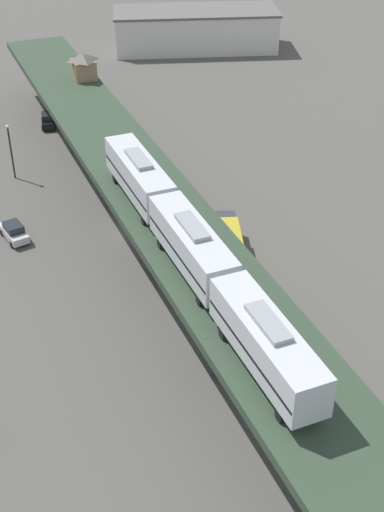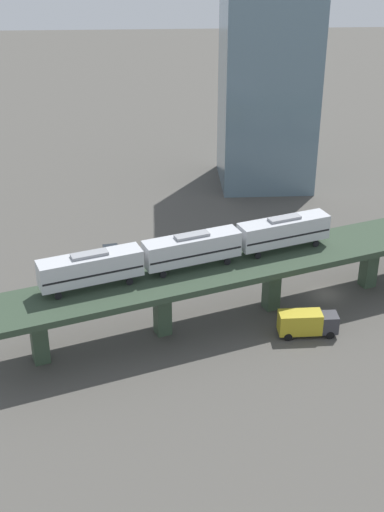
% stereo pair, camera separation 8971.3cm
% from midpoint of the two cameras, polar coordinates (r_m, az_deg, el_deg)
% --- Properties ---
extents(ground_plane, '(400.00, 400.00, 0.00)m').
position_cam_midpoint_polar(ground_plane, '(75.49, 34.56, -14.73)').
color(ground_plane, '#4C4944').
extents(elevated_viaduct, '(39.26, 89.35, 7.53)m').
position_cam_midpoint_polar(elevated_viaduct, '(71.70, 35.87, -10.84)').
color(elevated_viaduct, '#2C3D2C').
rests_on(elevated_viaduct, ground).
extents(subway_train, '(15.31, 35.93, 4.45)m').
position_cam_midpoint_polar(subway_train, '(56.75, 25.03, -13.34)').
color(subway_train, silver).
rests_on(subway_train, elevated_viaduct).
extents(street_car_silver, '(3.79, 4.70, 1.89)m').
position_cam_midpoint_polar(street_car_silver, '(82.28, 29.30, -8.73)').
color(street_car_silver, '#B7BABF').
rests_on(street_car_silver, ground).
extents(street_car_blue, '(2.56, 4.65, 1.89)m').
position_cam_midpoint_polar(street_car_blue, '(71.41, 9.43, -10.81)').
color(street_car_blue, '#233D93').
rests_on(street_car_blue, ground).
extents(delivery_truck, '(2.48, 7.24, 3.20)m').
position_cam_midpoint_polar(delivery_truck, '(66.74, 36.34, -19.35)').
color(delivery_truck, '#333338').
rests_on(delivery_truck, ground).
extents(office_tower, '(16.00, 16.00, 36.00)m').
position_cam_midpoint_polar(office_tower, '(97.42, 22.39, 9.52)').
color(office_tower, slate).
rests_on(office_tower, ground).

